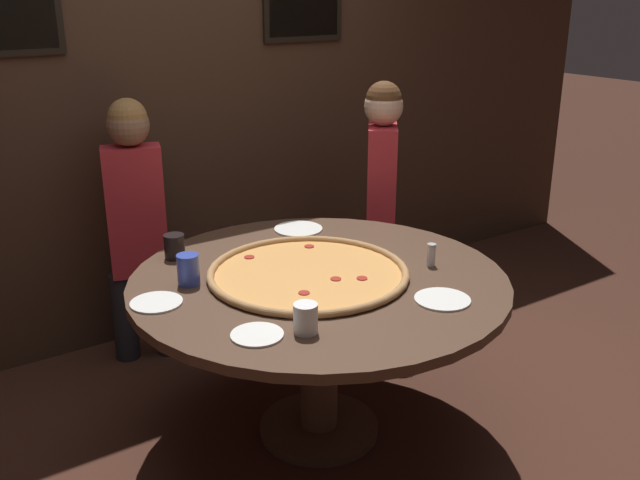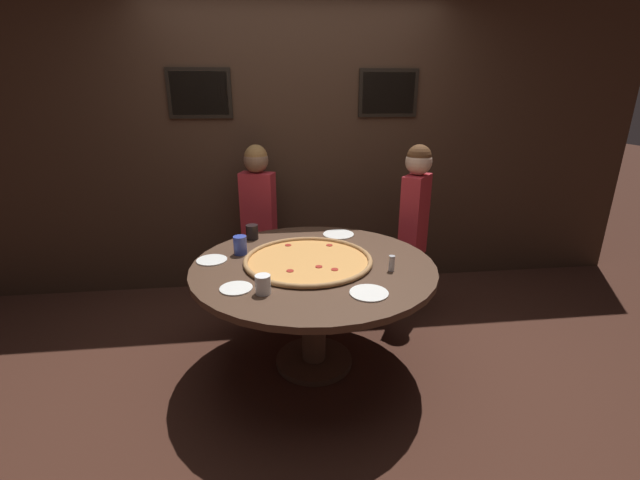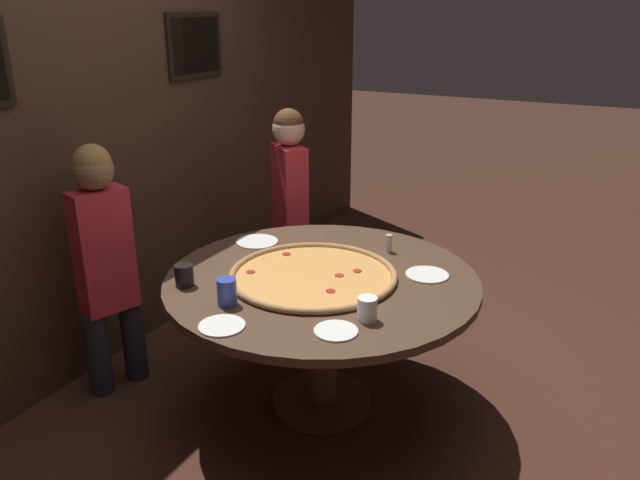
{
  "view_description": "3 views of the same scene",
  "coord_description": "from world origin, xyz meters",
  "px_view_note": "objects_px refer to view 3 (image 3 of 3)",
  "views": [
    {
      "loc": [
        -1.51,
        -2.21,
        1.87
      ],
      "look_at": [
        -0.0,
        -0.01,
        0.9
      ],
      "focal_mm": 40.0,
      "sensor_mm": 36.0,
      "label": 1
    },
    {
      "loc": [
        -0.26,
        -2.49,
        1.79
      ],
      "look_at": [
        0.05,
        0.11,
        0.86
      ],
      "focal_mm": 24.0,
      "sensor_mm": 36.0,
      "label": 2
    },
    {
      "loc": [
        -2.48,
        -1.3,
        1.99
      ],
      "look_at": [
        -0.05,
        -0.02,
        0.95
      ],
      "focal_mm": 35.0,
      "sensor_mm": 36.0,
      "label": 3
    }
  ],
  "objects_px": {
    "giant_pizza": "(313,275)",
    "white_plate_right_side": "(222,326)",
    "drink_cup_near_left": "(184,275)",
    "white_plate_beside_cup": "(427,275)",
    "condiment_shaker": "(389,243)",
    "dining_table": "(322,301)",
    "diner_side_left": "(290,200)",
    "drink_cup_near_right": "(367,309)",
    "drink_cup_centre_back": "(227,292)",
    "diner_far_left": "(104,256)",
    "white_plate_far_back": "(257,242)",
    "white_plate_near_front": "(336,331)"
  },
  "relations": [
    {
      "from": "condiment_shaker",
      "to": "dining_table",
      "type": "bearing_deg",
      "value": 160.09
    },
    {
      "from": "drink_cup_near_left",
      "to": "white_plate_beside_cup",
      "type": "height_order",
      "value": "drink_cup_near_left"
    },
    {
      "from": "dining_table",
      "to": "white_plate_far_back",
      "type": "xyz_separation_m",
      "value": [
        0.25,
        0.54,
        0.14
      ]
    },
    {
      "from": "drink_cup_centre_back",
      "to": "white_plate_right_side",
      "type": "relative_size",
      "value": 0.63
    },
    {
      "from": "white_plate_right_side",
      "to": "diner_far_left",
      "type": "bearing_deg",
      "value": 73.28
    },
    {
      "from": "dining_table",
      "to": "white_plate_near_front",
      "type": "height_order",
      "value": "white_plate_near_front"
    },
    {
      "from": "drink_cup_near_right",
      "to": "white_plate_beside_cup",
      "type": "xyz_separation_m",
      "value": [
        0.57,
        -0.07,
        -0.05
      ]
    },
    {
      "from": "giant_pizza",
      "to": "diner_far_left",
      "type": "distance_m",
      "value": 1.1
    },
    {
      "from": "drink_cup_near_left",
      "to": "drink_cup_near_right",
      "type": "bearing_deg",
      "value": -84.74
    },
    {
      "from": "white_plate_right_side",
      "to": "white_plate_beside_cup",
      "type": "height_order",
      "value": "same"
    },
    {
      "from": "drink_cup_near_left",
      "to": "diner_far_left",
      "type": "height_order",
      "value": "diner_far_left"
    },
    {
      "from": "drink_cup_near_right",
      "to": "drink_cup_near_left",
      "type": "xyz_separation_m",
      "value": [
        -0.08,
        0.91,
        0.0
      ]
    },
    {
      "from": "white_plate_far_back",
      "to": "white_plate_right_side",
      "type": "height_order",
      "value": "same"
    },
    {
      "from": "dining_table",
      "to": "drink_cup_near_right",
      "type": "distance_m",
      "value": 0.53
    },
    {
      "from": "drink_cup_near_right",
      "to": "drink_cup_near_left",
      "type": "relative_size",
      "value": 0.99
    },
    {
      "from": "drink_cup_centre_back",
      "to": "giant_pizza",
      "type": "bearing_deg",
      "value": -24.18
    },
    {
      "from": "drink_cup_near_left",
      "to": "drink_cup_centre_back",
      "type": "height_order",
      "value": "drink_cup_centre_back"
    },
    {
      "from": "diner_far_left",
      "to": "condiment_shaker",
      "type": "bearing_deg",
      "value": 141.42
    },
    {
      "from": "dining_table",
      "to": "diner_side_left",
      "type": "height_order",
      "value": "diner_side_left"
    },
    {
      "from": "white_plate_beside_cup",
      "to": "white_plate_right_side",
      "type": "bearing_deg",
      "value": 147.11
    },
    {
      "from": "dining_table",
      "to": "condiment_shaker",
      "type": "xyz_separation_m",
      "value": [
        0.46,
        -0.17,
        0.18
      ]
    },
    {
      "from": "white_plate_right_side",
      "to": "diner_side_left",
      "type": "distance_m",
      "value": 1.65
    },
    {
      "from": "dining_table",
      "to": "giant_pizza",
      "type": "xyz_separation_m",
      "value": [
        -0.03,
        0.03,
        0.15
      ]
    },
    {
      "from": "giant_pizza",
      "to": "white_plate_right_side",
      "type": "xyz_separation_m",
      "value": [
        -0.62,
        0.1,
        -0.01
      ]
    },
    {
      "from": "white_plate_right_side",
      "to": "condiment_shaker",
      "type": "height_order",
      "value": "condiment_shaker"
    },
    {
      "from": "white_plate_beside_cup",
      "to": "diner_side_left",
      "type": "bearing_deg",
      "value": 61.05
    },
    {
      "from": "drink_cup_near_right",
      "to": "drink_cup_near_left",
      "type": "height_order",
      "value": "same"
    },
    {
      "from": "dining_table",
      "to": "diner_far_left",
      "type": "xyz_separation_m",
      "value": [
        -0.36,
        1.09,
        0.16
      ]
    },
    {
      "from": "drink_cup_near_right",
      "to": "condiment_shaker",
      "type": "relative_size",
      "value": 1.09
    },
    {
      "from": "giant_pizza",
      "to": "diner_side_left",
      "type": "distance_m",
      "value": 1.15
    },
    {
      "from": "diner_far_left",
      "to": "diner_side_left",
      "type": "xyz_separation_m",
      "value": [
        1.26,
        -0.38,
        0.02
      ]
    },
    {
      "from": "white_plate_far_back",
      "to": "diner_side_left",
      "type": "bearing_deg",
      "value": 14.54
    },
    {
      "from": "white_plate_beside_cup",
      "to": "condiment_shaker",
      "type": "relative_size",
      "value": 2.19
    },
    {
      "from": "white_plate_near_front",
      "to": "white_plate_beside_cup",
      "type": "xyz_separation_m",
      "value": [
        0.72,
        -0.14,
        0.0
      ]
    },
    {
      "from": "giant_pizza",
      "to": "white_plate_near_front",
      "type": "relative_size",
      "value": 4.53
    },
    {
      "from": "drink_cup_near_right",
      "to": "white_plate_near_front",
      "type": "relative_size",
      "value": 0.58
    },
    {
      "from": "white_plate_far_back",
      "to": "giant_pizza",
      "type": "bearing_deg",
      "value": -118.76
    },
    {
      "from": "white_plate_far_back",
      "to": "diner_side_left",
      "type": "height_order",
      "value": "diner_side_left"
    },
    {
      "from": "condiment_shaker",
      "to": "diner_side_left",
      "type": "height_order",
      "value": "diner_side_left"
    },
    {
      "from": "giant_pizza",
      "to": "drink_cup_centre_back",
      "type": "height_order",
      "value": "drink_cup_centre_back"
    },
    {
      "from": "white_plate_right_side",
      "to": "diner_far_left",
      "type": "distance_m",
      "value": 1.0
    },
    {
      "from": "dining_table",
      "to": "giant_pizza",
      "type": "bearing_deg",
      "value": 133.92
    },
    {
      "from": "diner_far_left",
      "to": "white_plate_beside_cup",
      "type": "bearing_deg",
      "value": 129.97
    },
    {
      "from": "dining_table",
      "to": "condiment_shaker",
      "type": "relative_size",
      "value": 15.9
    },
    {
      "from": "white_plate_far_back",
      "to": "dining_table",
      "type": "bearing_deg",
      "value": -114.65
    },
    {
      "from": "white_plate_near_front",
      "to": "condiment_shaker",
      "type": "height_order",
      "value": "condiment_shaker"
    },
    {
      "from": "white_plate_beside_cup",
      "to": "diner_far_left",
      "type": "height_order",
      "value": "diner_far_left"
    },
    {
      "from": "drink_cup_centre_back",
      "to": "diner_side_left",
      "type": "xyz_separation_m",
      "value": [
        1.37,
        0.48,
        -0.02
      ]
    },
    {
      "from": "white_plate_beside_cup",
      "to": "diner_side_left",
      "type": "distance_m",
      "value": 1.33
    },
    {
      "from": "white_plate_far_back",
      "to": "diner_far_left",
      "type": "distance_m",
      "value": 0.82
    }
  ]
}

